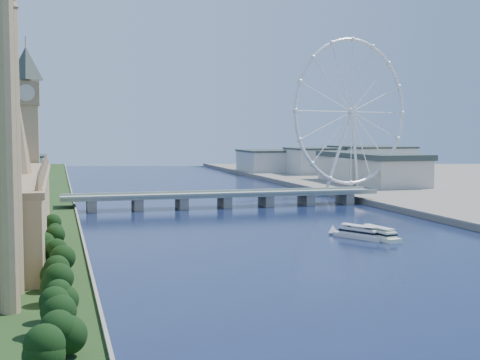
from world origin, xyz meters
name	(u,v)px	position (x,y,z in m)	size (l,w,h in m)	color
tree_row	(53,274)	(-113.00, 66.00, 8.59)	(7.92, 199.92, 19.11)	black
parliament_range	(19,207)	(-128.00, 170.00, 18.48)	(24.00, 200.00, 70.00)	tan
big_ben	(27,108)	(-128.00, 278.00, 66.57)	(20.02, 20.02, 110.00)	tan
westminster_bridge	(225,198)	(0.00, 300.00, 6.63)	(220.00, 22.00, 9.50)	gray
london_eye	(352,112)	(119.98, 355.08, 67.52)	(113.60, 39.12, 124.30)	silver
county_hall	(370,186)	(175.00, 430.00, 0.00)	(54.00, 144.00, 35.00)	beige
city_skyline	(201,164)	(39.22, 560.08, 16.96)	(505.00, 280.00, 32.00)	beige
tour_boat_near	(360,238)	(31.45, 152.04, 0.00)	(7.81, 30.53, 6.75)	silver
tour_boat_far	(378,239)	(38.65, 146.47, 0.00)	(7.61, 29.79, 6.58)	white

